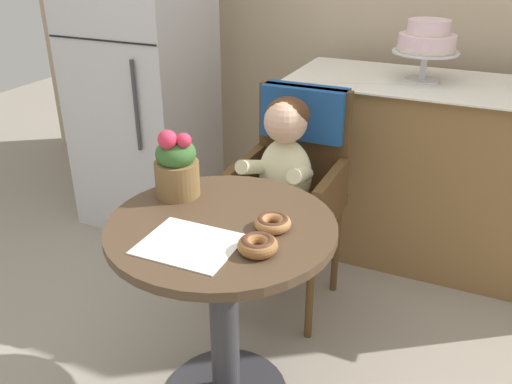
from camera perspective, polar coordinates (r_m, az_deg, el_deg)
The scene contains 10 objects.
cafe_table at distance 1.79m, azimuth -3.47°, elevation -9.17°, with size 0.72×0.72×0.72m.
wicker_chair at distance 2.30m, azimuth 4.16°, elevation 2.87°, with size 0.42×0.45×0.95m.
seated_child at distance 2.15m, azimuth 2.74°, elevation 2.33°, with size 0.27×0.32×0.73m.
paper_napkin at distance 1.58m, azimuth -7.02°, elevation -5.46°, with size 0.27×0.23×0.00m, color white.
donut_front at distance 1.52m, azimuth 0.19°, elevation -5.53°, with size 0.12×0.12×0.04m.
donut_mid at distance 1.64m, azimuth 1.77°, elevation -3.19°, with size 0.11×0.11×0.04m.
flower_vase at distance 1.83m, azimuth -8.36°, elevation 2.81°, with size 0.15×0.15×0.24m.
display_counter at distance 2.81m, azimuth 19.28°, elevation 1.72°, with size 1.56×0.62×0.90m.
tiered_cake_stand at distance 2.65m, azimuth 17.50°, elevation 14.86°, with size 0.30×0.30×0.28m.
refrigerator at distance 3.04m, azimuth -11.89°, elevation 12.29°, with size 0.64×0.63×1.70m.
Camera 1 is at (0.70, -1.29, 1.54)m, focal length 38.12 mm.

